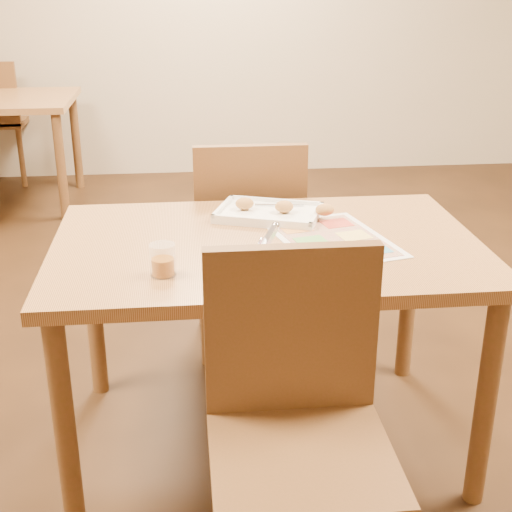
{
  "coord_description": "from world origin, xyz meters",
  "views": [
    {
      "loc": [
        -0.24,
        -2.02,
        1.49
      ],
      "look_at": [
        -0.06,
        -0.24,
        0.77
      ],
      "focal_mm": 50.0,
      "sensor_mm": 36.0,
      "label": 1
    }
  ],
  "objects": [
    {
      "name": "dining_table",
      "position": [
        0.0,
        0.0,
        0.63
      ],
      "size": [
        1.3,
        0.85,
        0.72
      ],
      "color": "#A67542",
      "rests_on": "ground"
    },
    {
      "name": "chair_far",
      "position": [
        -0.0,
        0.6,
        0.57
      ],
      "size": [
        0.42,
        0.42,
        0.47
      ],
      "rotation": [
        0.0,
        0.0,
        3.14
      ],
      "color": "brown",
      "rests_on": "ground"
    },
    {
      "name": "pizza",
      "position": [
        -0.07,
        -0.25,
        0.74
      ],
      "size": [
        0.22,
        0.22,
        0.03
      ],
      "rotation": [
        0.0,
        0.0,
        0.26
      ],
      "color": "#CE8446",
      "rests_on": "plate"
    },
    {
      "name": "plate",
      "position": [
        -0.06,
        -0.24,
        0.73
      ],
      "size": [
        0.32,
        0.32,
        0.01
      ],
      "primitive_type": "cylinder",
      "rotation": [
        0.0,
        0.0,
        -0.42
      ],
      "color": "white",
      "rests_on": "dining_table"
    },
    {
      "name": "glass_tumbler",
      "position": [
        -0.31,
        -0.23,
        0.76
      ],
      "size": [
        0.07,
        0.07,
        0.09
      ],
      "rotation": [
        0.0,
        0.0,
        -0.06
      ],
      "color": "#8F4C0B",
      "rests_on": "dining_table"
    },
    {
      "name": "menu",
      "position": [
        0.2,
        -0.01,
        0.72
      ],
      "size": [
        0.4,
        0.49,
        0.0
      ],
      "primitive_type": "cube",
      "rotation": [
        0.0,
        0.0,
        0.24
      ],
      "color": "silver",
      "rests_on": "dining_table"
    },
    {
      "name": "chair_near",
      "position": [
        0.0,
        -0.6,
        0.57
      ],
      "size": [
        0.42,
        0.42,
        0.47
      ],
      "color": "brown",
      "rests_on": "ground"
    },
    {
      "name": "pizza_cutter",
      "position": [
        -0.02,
        -0.2,
        0.8
      ],
      "size": [
        0.08,
        0.13,
        0.08
      ],
      "rotation": [
        0.0,
        0.0,
        1.05
      ],
      "color": "silver",
      "rests_on": "pizza"
    },
    {
      "name": "room",
      "position": [
        0.0,
        0.0,
        1.35
      ],
      "size": [
        7.0,
        7.0,
        7.0
      ],
      "color": "#331E0E",
      "rests_on": "ground"
    },
    {
      "name": "appetizer_tray",
      "position": [
        0.04,
        0.22,
        0.74
      ],
      "size": [
        0.4,
        0.33,
        0.06
      ],
      "rotation": [
        0.0,
        0.0,
        -0.35
      ],
      "color": "white",
      "rests_on": "dining_table"
    }
  ]
}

